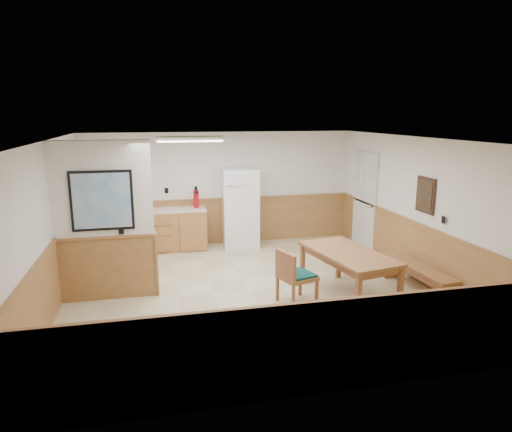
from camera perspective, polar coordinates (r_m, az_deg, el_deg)
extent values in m
plane|color=#C6BA8E|center=(7.72, -0.85, -9.25)|extent=(6.00, 6.00, 0.00)
cube|color=white|center=(7.18, -0.92, 9.61)|extent=(6.00, 6.00, 0.02)
cube|color=white|center=(10.25, -4.40, 3.45)|extent=(6.00, 0.02, 2.50)
cube|color=white|center=(8.49, 19.34, 0.84)|extent=(0.02, 6.00, 2.50)
cube|color=white|center=(7.35, -24.40, -1.31)|extent=(0.02, 6.00, 2.50)
cube|color=#A47041|center=(10.38, -4.31, -0.66)|extent=(6.00, 0.04, 1.00)
cube|color=#A47041|center=(8.65, 18.87, -4.03)|extent=(0.04, 6.00, 1.00)
cube|color=#A47041|center=(7.55, -23.73, -6.84)|extent=(0.04, 6.00, 1.00)
cube|color=white|center=(7.34, -18.71, 3.11)|extent=(1.50, 0.15, 1.50)
cube|color=#A47041|center=(7.63, -18.05, -6.18)|extent=(1.50, 0.17, 1.00)
cube|color=black|center=(7.27, -18.70, 1.83)|extent=(0.92, 0.03, 0.92)
cube|color=silver|center=(7.25, -18.71, 1.81)|extent=(0.84, 0.01, 0.84)
cube|color=#AB793C|center=(10.00, -10.29, -1.75)|extent=(1.40, 0.60, 0.86)
cube|color=#AB793C|center=(10.05, -18.68, -2.15)|extent=(0.06, 0.60, 0.86)
cube|color=#AB793C|center=(10.00, -14.47, -1.95)|extent=(0.06, 0.60, 0.86)
cube|color=beige|center=(9.90, -12.70, 0.66)|extent=(2.20, 0.60, 0.04)
cube|color=beige|center=(10.18, -12.73, 1.39)|extent=(2.20, 0.02, 0.10)
cube|color=silver|center=(10.14, 13.44, 1.74)|extent=(0.05, 1.02, 2.15)
cube|color=silver|center=(10.13, 13.39, 1.74)|extent=(0.04, 0.90, 2.05)
cube|color=silver|center=(10.04, 13.42, 4.68)|extent=(0.02, 0.76, 0.80)
cube|color=silver|center=(10.10, -16.31, 4.56)|extent=(0.80, 0.03, 1.00)
cube|color=silver|center=(10.08, -16.32, 4.55)|extent=(0.70, 0.01, 0.90)
cube|color=#372116|center=(8.17, 20.43, 2.47)|extent=(0.03, 0.50, 0.60)
cube|color=black|center=(8.16, 20.31, 2.47)|extent=(0.01, 0.42, 0.52)
cube|color=silver|center=(8.35, -8.27, 9.56)|extent=(1.20, 0.30, 0.08)
cube|color=white|center=(8.35, -8.26, 9.25)|extent=(1.15, 0.25, 0.01)
cube|color=white|center=(10.02, -1.98, 1.03)|extent=(0.81, 0.75, 1.73)
cube|color=silver|center=(9.62, 0.19, 4.83)|extent=(0.03, 0.02, 0.22)
cube|color=silver|center=(9.71, 0.19, 1.70)|extent=(0.03, 0.02, 0.41)
cube|color=#A9753E|center=(7.37, 11.48, -4.62)|extent=(1.17, 1.86, 0.05)
cube|color=#A9753E|center=(7.39, 11.45, -5.17)|extent=(1.05, 1.74, 0.10)
cube|color=#A9753E|center=(6.68, 12.66, -9.94)|extent=(0.08, 0.08, 0.70)
cube|color=#A9753E|center=(7.94, 5.82, -6.00)|extent=(0.08, 0.08, 0.70)
cube|color=#A9753E|center=(7.12, 17.57, -8.79)|extent=(0.08, 0.08, 0.70)
cube|color=#A9753E|center=(8.32, 10.32, -5.28)|extent=(0.08, 0.08, 0.70)
cube|color=#A9753E|center=(7.95, 19.75, -6.13)|extent=(0.44, 1.57, 0.05)
cube|color=#A9753E|center=(7.46, 22.63, -9.43)|extent=(0.32, 0.08, 0.40)
cube|color=#A9753E|center=(8.60, 17.04, -6.09)|extent=(0.32, 0.08, 0.40)
cube|color=#A9753E|center=(7.13, 5.16, -7.59)|extent=(0.62, 0.62, 0.06)
cube|color=#0D423D|center=(7.12, 5.17, -7.25)|extent=(0.57, 0.57, 0.03)
cube|color=#A9753E|center=(6.94, 3.72, -6.13)|extent=(0.20, 0.49, 0.40)
cube|color=#0D423D|center=(6.82, 2.19, -6.44)|extent=(0.15, 0.42, 0.34)
cube|color=#A9753E|center=(6.93, 4.69, -10.19)|extent=(0.05, 0.05, 0.39)
cube|color=#A9753E|center=(7.26, 2.70, -9.06)|extent=(0.05, 0.05, 0.39)
cube|color=#A9753E|center=(7.17, 7.59, -9.46)|extent=(0.05, 0.05, 0.39)
cube|color=#A9753E|center=(7.50, 5.53, -8.41)|extent=(0.05, 0.05, 0.39)
cylinder|color=#B50913|center=(9.92, -7.49, 2.13)|extent=(0.13, 0.13, 0.38)
cylinder|color=black|center=(9.88, -7.53, 3.45)|extent=(0.06, 0.06, 0.08)
cylinder|color=green|center=(9.94, -17.22, 1.15)|extent=(0.07, 0.07, 0.19)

